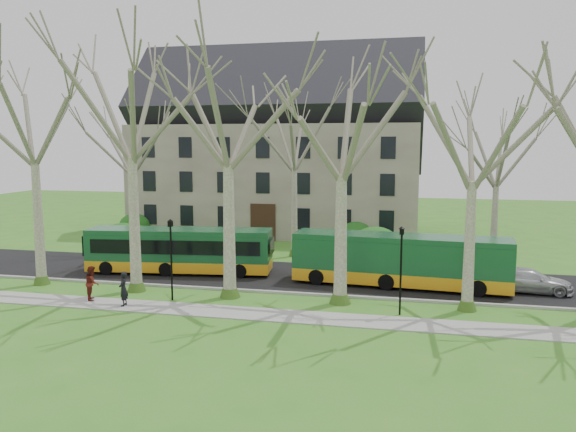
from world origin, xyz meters
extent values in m
plane|color=#377A23|center=(0.00, 0.00, 0.00)|extent=(120.00, 120.00, 0.00)
cube|color=gray|center=(0.00, -2.50, 0.03)|extent=(70.00, 2.00, 0.06)
cube|color=black|center=(0.00, 5.50, 0.03)|extent=(80.00, 8.00, 0.06)
cube|color=#A5A39E|center=(0.00, 1.50, 0.07)|extent=(80.00, 0.25, 0.14)
cube|color=slate|center=(-6.00, 24.00, 5.00)|extent=(26.00, 12.00, 10.00)
cylinder|color=black|center=(-6.00, -1.00, 2.00)|extent=(0.10, 0.10, 4.00)
cube|color=black|center=(-6.00, -1.00, 4.15)|extent=(0.22, 0.22, 0.30)
cylinder|color=black|center=(6.00, -1.00, 2.00)|extent=(0.10, 0.10, 4.00)
cube|color=black|center=(6.00, -1.00, 4.15)|extent=(0.22, 0.22, 0.30)
ellipsoid|color=#1D4C15|center=(-16.00, 12.00, 1.00)|extent=(2.60, 2.60, 2.00)
ellipsoid|color=#1D4C15|center=(-10.00, 12.00, 1.00)|extent=(2.60, 2.60, 2.00)
ellipsoid|color=#1D4C15|center=(4.00, 12.00, 1.00)|extent=(2.60, 2.60, 2.00)
ellipsoid|color=#1D4C15|center=(10.00, 12.00, 1.00)|extent=(2.60, 2.60, 2.00)
ellipsoid|color=#1D4C15|center=(-18.00, 18.00, 1.00)|extent=(2.60, 2.60, 2.00)
ellipsoid|color=#1D4C15|center=(2.00, 18.00, 1.00)|extent=(2.60, 2.60, 2.00)
imported|color=silver|center=(13.03, 4.67, 0.72)|extent=(4.59, 2.04, 1.31)
imported|color=black|center=(-7.93, -2.67, 0.95)|extent=(0.52, 0.71, 1.79)
imported|color=#5E1C15|center=(-10.15, -1.97, 0.97)|extent=(1.03, 1.11, 1.82)
camera|label=1|loc=(6.36, -28.29, 8.39)|focal=35.00mm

